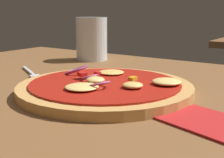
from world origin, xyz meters
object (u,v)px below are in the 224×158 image
object	(u,v)px
fork	(32,74)
beer_glass	(92,41)
napkin	(224,127)
pizza	(105,87)

from	to	relation	value
fork	beer_glass	distance (m)	0.23
beer_glass	fork	bearing A→B (deg)	-84.87
fork	napkin	distance (m)	0.42
pizza	fork	distance (m)	0.21
fork	beer_glass	bearing A→B (deg)	95.13
fork	beer_glass	xyz separation A→B (m)	(-0.02, 0.23, 0.05)
beer_glass	pizza	bearing A→B (deg)	-48.04
napkin	pizza	bearing A→B (deg)	166.69
pizza	napkin	distance (m)	0.21
napkin	fork	bearing A→B (deg)	169.32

